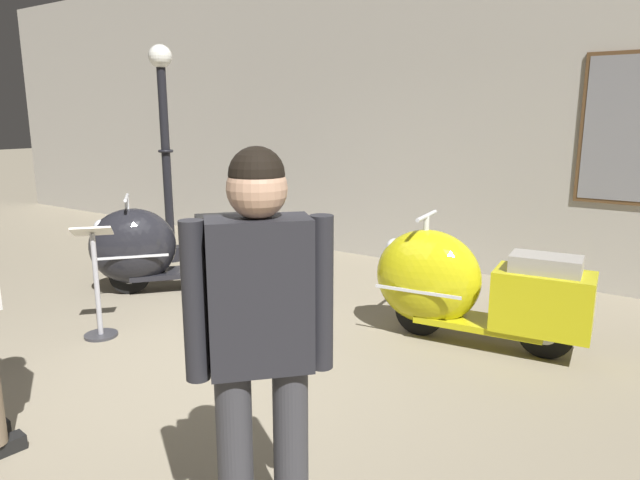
# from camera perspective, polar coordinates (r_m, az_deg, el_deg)

# --- Properties ---
(ground_plane) EXTENTS (60.00, 60.00, 0.00)m
(ground_plane) POSITION_cam_1_polar(r_m,az_deg,el_deg) (4.46, -12.56, -12.76)
(ground_plane) COLOR gray
(showroom_back_wall) EXTENTS (18.00, 0.24, 3.97)m
(showroom_back_wall) POSITION_cam_1_polar(r_m,az_deg,el_deg) (7.30, 10.62, 13.06)
(showroom_back_wall) COLOR #ADA89E
(showroom_back_wall) RESTS_ON ground
(scooter_0) EXTENTS (1.48, 1.64, 1.05)m
(scooter_0) POSITION_cam_1_polar(r_m,az_deg,el_deg) (6.35, -15.74, -0.75)
(scooter_0) COLOR black
(scooter_0) RESTS_ON ground
(scooter_1) EXTENTS (1.80, 0.70, 1.07)m
(scooter_1) POSITION_cam_1_polar(r_m,az_deg,el_deg) (4.88, 13.94, -4.48)
(scooter_1) COLOR black
(scooter_1) RESTS_ON ground
(lamppost) EXTENTS (0.29, 0.29, 2.73)m
(lamppost) POSITION_cam_1_polar(r_m,az_deg,el_deg) (7.55, -15.28, 9.16)
(lamppost) COLOR black
(lamppost) RESTS_ON ground
(visitor_1) EXTENTS (0.45, 0.47, 1.77)m
(visitor_1) POSITION_cam_1_polar(r_m,az_deg,el_deg) (2.31, -6.00, -9.33)
(visitor_1) COLOR black
(visitor_1) RESTS_ON ground
(info_stanchion) EXTENTS (0.38, 0.39, 0.99)m
(info_stanchion) POSITION_cam_1_polar(r_m,az_deg,el_deg) (5.21, -21.48, -4.82)
(info_stanchion) COLOR #333338
(info_stanchion) RESTS_ON ground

